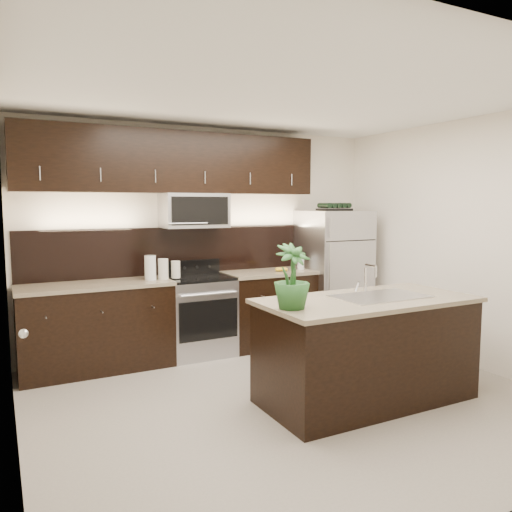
{
  "coord_description": "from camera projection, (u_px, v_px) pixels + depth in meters",
  "views": [
    {
      "loc": [
        -2.31,
        -3.74,
        1.78
      ],
      "look_at": [
        -0.08,
        0.55,
        1.27
      ],
      "focal_mm": 35.0,
      "sensor_mm": 36.0,
      "label": 1
    }
  ],
  "objects": [
    {
      "name": "french_press",
      "position": [
        301.0,
        262.0,
        6.4
      ],
      "size": [
        0.09,
        0.09,
        0.26
      ],
      "rotation": [
        0.0,
        0.0,
        -0.2
      ],
      "color": "silver",
      "rests_on": "counter_run"
    },
    {
      "name": "ground",
      "position": [
        292.0,
        400.0,
        4.54
      ],
      "size": [
        4.5,
        4.5,
        0.0
      ],
      "primitive_type": "plane",
      "color": "gray",
      "rests_on": "ground"
    },
    {
      "name": "counter_run",
      "position": [
        182.0,
        317.0,
        5.78
      ],
      "size": [
        3.51,
        0.65,
        0.94
      ],
      "color": "black",
      "rests_on": "ground"
    },
    {
      "name": "sink_faucet",
      "position": [
        380.0,
        295.0,
        4.53
      ],
      "size": [
        0.84,
        0.5,
        0.28
      ],
      "color": "silver",
      "rests_on": "island"
    },
    {
      "name": "island",
      "position": [
        366.0,
        349.0,
        4.5
      ],
      "size": [
        1.96,
        0.96,
        0.94
      ],
      "color": "black",
      "rests_on": "ground"
    },
    {
      "name": "bananas",
      "position": [
        277.0,
        269.0,
        6.22
      ],
      "size": [
        0.18,
        0.15,
        0.05
      ],
      "primitive_type": "ellipsoid",
      "rotation": [
        0.0,
        0.0,
        -0.16
      ],
      "color": "yellow",
      "rests_on": "counter_run"
    },
    {
      "name": "canisters",
      "position": [
        160.0,
        268.0,
        5.55
      ],
      "size": [
        0.41,
        0.13,
        0.27
      ],
      "rotation": [
        0.0,
        0.0,
        0.05
      ],
      "color": "silver",
      "rests_on": "counter_run"
    },
    {
      "name": "wine_rack",
      "position": [
        334.0,
        207.0,
        6.55
      ],
      "size": [
        0.42,
        0.26,
        0.1
      ],
      "color": "black",
      "rests_on": "refrigerator"
    },
    {
      "name": "refrigerator",
      "position": [
        333.0,
        274.0,
        6.65
      ],
      "size": [
        0.81,
        0.73,
        1.69
      ],
      "primitive_type": "cube",
      "color": "#B2B2B7",
      "rests_on": "ground"
    },
    {
      "name": "plant",
      "position": [
        292.0,
        276.0,
        3.98
      ],
      "size": [
        0.32,
        0.32,
        0.52
      ],
      "primitive_type": "imported",
      "rotation": [
        0.0,
        0.0,
        0.11
      ],
      "color": "#215120",
      "rests_on": "island"
    },
    {
      "name": "room_walls",
      "position": [
        285.0,
        214.0,
        4.28
      ],
      "size": [
        4.52,
        4.02,
        2.71
      ],
      "color": "silver",
      "rests_on": "ground"
    },
    {
      "name": "upper_fixtures",
      "position": [
        178.0,
        172.0,
        5.74
      ],
      "size": [
        3.49,
        0.4,
        1.66
      ],
      "color": "black",
      "rests_on": "counter_run"
    }
  ]
}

